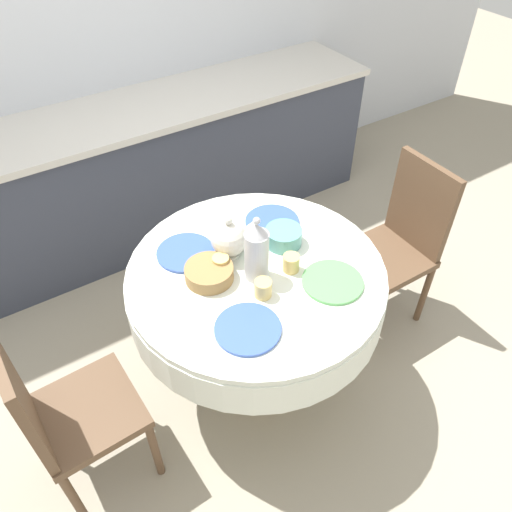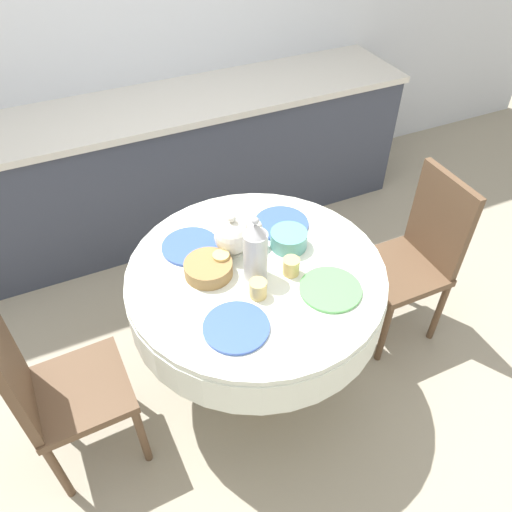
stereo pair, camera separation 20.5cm
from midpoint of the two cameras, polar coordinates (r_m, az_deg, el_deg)
ground_plane at (r=2.71m, az=2.23°, el=-13.51°), size 12.00×12.00×0.00m
wall_back at (r=3.30m, az=-12.24°, el=25.24°), size 7.00×0.05×2.60m
kitchen_counter at (r=3.36m, az=-8.57°, el=9.92°), size 3.24×0.64×0.90m
dining_table at (r=2.20m, az=2.67°, el=-4.17°), size 1.11×1.11×0.78m
chair_left at (r=2.71m, az=19.93°, el=0.16°), size 0.40×0.40×0.96m
chair_right at (r=2.16m, az=-19.60°, el=-14.07°), size 0.42×0.42×0.96m
plate_near_left at (r=1.89m, az=0.86°, el=-8.32°), size 0.25×0.25×0.01m
cup_near_left at (r=1.98m, az=3.21°, el=-3.93°), size 0.07×0.07×0.08m
plate_near_right at (r=2.06m, az=11.35°, el=-3.89°), size 0.25×0.25×0.01m
cup_near_right at (r=2.08m, az=6.85°, el=-1.32°), size 0.07×0.07×0.08m
plate_far_left at (r=2.21m, az=-4.90°, el=1.00°), size 0.25×0.25×0.01m
cup_far_left at (r=2.09m, az=-1.20°, el=-0.71°), size 0.07×0.07×0.08m
plate_far_right at (r=2.33m, az=5.43°, el=3.62°), size 0.25×0.25×0.01m
cup_far_right at (r=2.19m, az=2.73°, el=1.68°), size 0.07×0.07×0.08m
coffee_carafe at (r=1.99m, az=2.89°, el=0.39°), size 0.10×0.10×0.31m
teapot at (r=2.13m, az=0.09°, el=2.16°), size 0.22×0.16×0.21m
bread_basket at (r=2.07m, az=-2.65°, el=-1.56°), size 0.20×0.20×0.06m
fruit_bowl at (r=2.20m, az=6.43°, el=1.80°), size 0.16×0.16×0.08m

